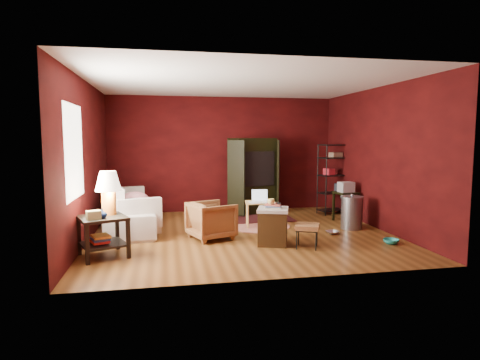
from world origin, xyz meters
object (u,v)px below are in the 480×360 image
at_px(wire_shelving, 336,176).
at_px(side_table, 106,205).
at_px(sofa, 131,207).
at_px(tv_armoire, 253,174).
at_px(armchair, 211,218).
at_px(laptop_desk, 260,204).
at_px(hamper, 273,226).

bearing_deg(wire_shelving, side_table, -166.56).
distance_m(sofa, wire_shelving, 4.76).
xyz_separation_m(side_table, tv_armoire, (2.96, 2.95, 0.16)).
relative_size(armchair, side_table, 0.57).
bearing_deg(wire_shelving, laptop_desk, -167.32).
distance_m(hamper, laptop_desk, 1.40).
bearing_deg(tv_armoire, laptop_desk, -113.96).
relative_size(sofa, wire_shelving, 1.39).
relative_size(hamper, laptop_desk, 0.96).
bearing_deg(armchair, side_table, 91.70).
distance_m(laptop_desk, tv_armoire, 1.52).
distance_m(side_table, wire_shelving, 5.54).
height_order(hamper, wire_shelving, wire_shelving).
height_order(side_table, wire_shelving, wire_shelving).
distance_m(armchair, laptop_desk, 1.36).
xyz_separation_m(side_table, laptop_desk, (2.79, 1.52, -0.32)).
bearing_deg(armchair, wire_shelving, -80.50).
distance_m(armchair, hamper, 1.14).
distance_m(armchair, wire_shelving, 3.74).
xyz_separation_m(hamper, laptop_desk, (0.11, 1.38, 0.14)).
bearing_deg(hamper, side_table, -177.19).
relative_size(armchair, laptop_desk, 0.99).
distance_m(sofa, hamper, 2.93).
bearing_deg(sofa, tv_armoire, -69.12).
distance_m(side_table, tv_armoire, 4.18).
bearing_deg(side_table, armchair, 22.74).
height_order(armchair, laptop_desk, laptop_desk).
bearing_deg(laptop_desk, hamper, -86.03).
distance_m(hamper, tv_armoire, 2.90).
height_order(side_table, laptop_desk, side_table).
bearing_deg(sofa, hamper, -126.42).
xyz_separation_m(armchair, tv_armoire, (1.25, 2.24, 0.57)).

